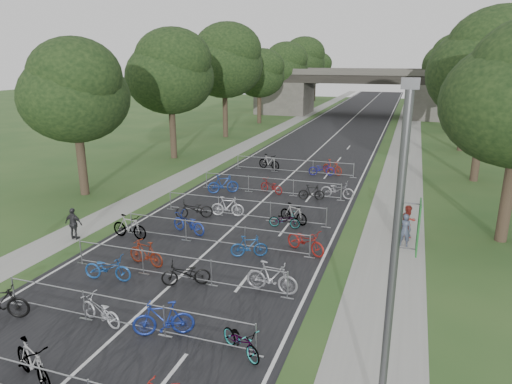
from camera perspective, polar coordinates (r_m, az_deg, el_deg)
road at (r=58.71m, az=10.57°, el=7.73°), size 11.00×140.00×0.01m
sidewalk_right at (r=58.11m, az=18.44°, el=7.08°), size 3.00×140.00×0.01m
sidewalk_left at (r=60.25m, az=3.44°, el=8.19°), size 2.00×140.00×0.01m
lane_markings at (r=58.71m, az=10.57°, el=7.72°), size 0.12×140.00×0.00m
overpass_bridge at (r=73.13m, az=12.55°, el=12.06°), size 31.00×8.00×7.05m
lamppost at (r=10.40m, az=16.99°, el=-8.72°), size 0.61×0.65×8.21m
tree_left_0 at (r=30.72m, az=-21.72°, el=11.38°), size 6.72×6.72×10.25m
tree_left_1 at (r=40.58m, az=-10.63°, el=14.33°), size 7.56×7.56×11.53m
tree_right_1 at (r=35.72m, az=27.29°, el=13.56°), size 8.18×8.18×12.47m
tree_left_2 at (r=51.37m, az=-3.91°, el=15.85°), size 8.40×8.40×12.81m
tree_right_2 at (r=47.71m, az=25.10°, el=11.74°), size 6.16×6.16×9.39m
tree_left_3 at (r=62.65m, az=0.49°, el=14.48°), size 6.72×6.72×10.25m
tree_right_3 at (r=59.61m, az=24.13°, el=13.43°), size 7.17×7.17×10.93m
tree_left_4 at (r=74.11m, az=3.54°, el=15.38°), size 7.56×7.56×11.53m
tree_right_4 at (r=71.56m, az=23.47°, el=14.56°), size 8.18×8.18×12.47m
tree_left_5 at (r=85.72m, az=5.78°, el=16.01°), size 8.40×8.40×12.81m
tree_right_5 at (r=83.58m, az=22.77°, el=13.36°), size 6.16×6.16×9.39m
tree_left_6 at (r=97.46m, az=7.44°, el=15.03°), size 6.72×6.72×10.25m
tree_right_6 at (r=95.53m, az=22.45°, el=14.21°), size 7.17×7.17×10.93m
barrier_row_1 at (r=16.05m, az=-16.28°, el=-14.33°), size 9.70×0.08×1.10m
barrier_row_2 at (r=18.72m, az=-9.95°, el=-9.26°), size 9.70×0.08×1.10m
barrier_row_3 at (r=21.82m, az=-5.18°, el=-5.25°), size 9.70×0.08×1.10m
barrier_row_4 at (r=25.30m, az=-1.51°, el=-2.11°), size 9.70×0.08×1.10m
barrier_row_5 at (r=29.83m, az=1.84°, el=0.78°), size 9.70×0.08×1.10m
barrier_row_6 at (r=35.43m, az=4.70°, el=3.24°), size 9.70×0.08×1.10m
bike_1 at (r=14.56m, az=-26.15°, el=-18.60°), size 2.12×1.33×1.24m
bike_5 at (r=16.53m, az=-18.91°, el=-13.86°), size 1.95×1.08×0.97m
bike_6 at (r=15.35m, az=-11.50°, el=-15.27°), size 2.03×1.34×1.19m
bike_7 at (r=14.32m, az=-1.87°, el=-18.10°), size 1.81×1.46×0.92m
bike_8 at (r=19.35m, az=-18.05°, el=-9.04°), size 2.07×0.94×1.05m
bike_9 at (r=20.20m, az=-13.60°, el=-7.45°), size 1.93×0.88×1.12m
bike_10 at (r=18.24m, az=-8.76°, el=-10.06°), size 2.01×1.44×1.00m
bike_11 at (r=17.51m, az=1.99°, el=-10.62°), size 2.09×0.69×1.24m
bike_12 at (r=23.32m, az=-15.54°, el=-4.22°), size 2.04×0.74×1.20m
bike_13 at (r=23.35m, az=-8.44°, el=-3.88°), size 2.22×1.30×1.10m
bike_14 at (r=20.46m, az=-0.87°, el=-6.82°), size 1.73×1.07×1.01m
bike_15 at (r=20.99m, az=6.23°, el=-6.13°), size 2.25×1.65×1.13m
bike_16 at (r=25.46m, az=-7.74°, el=-2.15°), size 2.15×1.58×1.08m
bike_17 at (r=25.65m, az=-3.59°, el=-1.83°), size 1.94×0.89×1.13m
bike_18 at (r=23.92m, az=3.60°, el=-3.51°), size 1.70×0.67×0.88m
bike_19 at (r=24.57m, az=4.72°, el=-2.73°), size 1.86×1.23×1.09m
bike_20 at (r=30.02m, az=-4.13°, el=0.98°), size 2.07×1.53×1.23m
bike_21 at (r=29.97m, az=1.92°, el=0.73°), size 1.94×1.34×0.97m
bike_22 at (r=28.74m, az=6.95°, el=-0.06°), size 1.69×0.78×0.98m
bike_23 at (r=29.31m, az=10.14°, el=0.27°), size 2.15×0.80×1.12m
bike_25 at (r=36.42m, az=1.65°, el=3.75°), size 2.09×1.24×1.21m
bike_26 at (r=34.92m, az=8.21°, el=2.88°), size 2.07×1.14×1.03m
bike_27 at (r=35.31m, az=9.53°, el=3.07°), size 1.90×1.45×1.14m
pedestrian_a at (r=22.60m, az=18.08°, el=-4.55°), size 0.60×0.41×1.61m
pedestrian_b at (r=23.56m, az=18.47°, el=-3.62°), size 1.04×1.02×1.70m
pedestrian_c at (r=24.01m, az=-21.83°, el=-3.72°), size 0.95×0.42×1.60m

